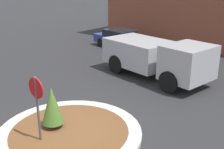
% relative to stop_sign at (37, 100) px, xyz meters
% --- Properties ---
extents(ground_plane, '(120.00, 120.00, 0.00)m').
position_rel_stop_sign_xyz_m(ground_plane, '(0.27, 0.91, -1.46)').
color(ground_plane, '#2D2D30').
extents(traffic_island, '(4.54, 4.54, 0.17)m').
position_rel_stop_sign_xyz_m(traffic_island, '(0.27, 0.91, -1.38)').
color(traffic_island, beige).
rests_on(traffic_island, ground_plane).
extents(stop_sign, '(0.62, 0.07, 2.14)m').
position_rel_stop_sign_xyz_m(stop_sign, '(0.00, 0.00, 0.00)').
color(stop_sign, '#4C4C51').
rests_on(stop_sign, ground_plane).
extents(island_shrub, '(0.70, 0.70, 1.35)m').
position_rel_stop_sign_xyz_m(island_shrub, '(-0.32, 0.75, -0.54)').
color(island_shrub, brown).
rests_on(island_shrub, traffic_island).
extents(utility_truck, '(5.80, 3.10, 1.96)m').
position_rel_stop_sign_xyz_m(utility_truck, '(-0.53, 7.28, -0.38)').
color(utility_truck, '#B2B2B7').
rests_on(utility_truck, ground_plane).
extents(parked_sedan_blue, '(4.47, 2.50, 1.27)m').
position_rel_stop_sign_xyz_m(parked_sedan_blue, '(-5.57, 11.03, -0.81)').
color(parked_sedan_blue, navy).
rests_on(parked_sedan_blue, ground_plane).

